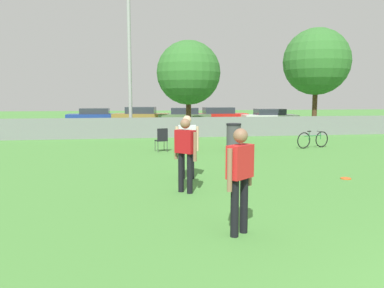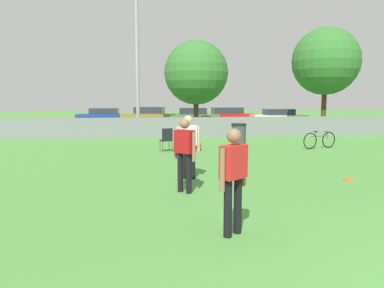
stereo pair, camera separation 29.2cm
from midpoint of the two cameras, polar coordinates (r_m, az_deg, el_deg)
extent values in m
cube|color=gray|center=(20.55, 3.90, 2.59)|extent=(26.07, 0.03, 1.10)
cylinder|color=#9E9EA3|center=(22.03, -7.99, 13.20)|extent=(0.20, 0.20, 9.06)
cylinder|color=#4C331E|center=(23.45, 0.98, 4.51)|extent=(0.32, 0.32, 2.20)
sphere|color=#33702D|center=(23.48, 1.00, 10.81)|extent=(3.94, 3.94, 3.94)
cylinder|color=#4C331E|center=(26.03, 19.73, 5.08)|extent=(0.32, 0.32, 2.86)
sphere|color=#33702D|center=(26.12, 20.02, 11.77)|extent=(4.31, 4.31, 4.31)
cylinder|color=black|center=(9.98, -0.47, -2.76)|extent=(0.13, 0.13, 0.92)
cylinder|color=black|center=(9.99, 0.98, -2.74)|extent=(0.13, 0.13, 0.92)
cube|color=silver|center=(9.89, 0.25, 1.37)|extent=(0.48, 0.26, 0.52)
sphere|color=#D8AD8C|center=(9.86, 0.25, 3.71)|extent=(0.23, 0.23, 0.23)
cylinder|color=#D8AD8C|center=(9.89, -1.31, 0.80)|extent=(0.08, 0.08, 0.66)
cylinder|color=#D8AD8C|center=(9.91, 1.81, 0.81)|extent=(0.08, 0.08, 0.66)
cylinder|color=black|center=(5.92, 6.91, -9.75)|extent=(0.13, 0.13, 0.92)
cylinder|color=black|center=(6.12, 8.35, -9.22)|extent=(0.13, 0.13, 0.92)
cube|color=red|center=(5.85, 7.76, -2.71)|extent=(0.50, 0.46, 0.52)
sphere|color=#8C664C|center=(5.80, 7.83, 1.25)|extent=(0.23, 0.23, 0.23)
cylinder|color=#8C664C|center=(5.66, 6.12, -4.02)|extent=(0.08, 0.08, 0.66)
cylinder|color=#8C664C|center=(6.09, 9.25, -3.28)|extent=(0.08, 0.08, 0.66)
cylinder|color=black|center=(8.64, -0.82, -4.31)|extent=(0.13, 0.13, 0.92)
cylinder|color=black|center=(8.48, 0.50, -4.52)|extent=(0.13, 0.13, 0.92)
cube|color=#B21419|center=(8.45, -0.17, 0.38)|extent=(0.48, 0.48, 0.52)
sphere|color=#8C664C|center=(8.41, -0.17, 3.12)|extent=(0.23, 0.23, 0.23)
cylinder|color=#8C664C|center=(8.63, -1.57, -0.13)|extent=(0.08, 0.08, 0.66)
cylinder|color=#8C664C|center=(8.29, 1.29, -0.43)|extent=(0.08, 0.08, 0.66)
cylinder|color=#E5591E|center=(10.82, 23.51, -4.99)|extent=(0.27, 0.27, 0.03)
torus|color=#E5591E|center=(10.82, 23.51, -4.98)|extent=(0.28, 0.28, 0.03)
cylinder|color=#333338|center=(15.36, -2.97, -0.20)|extent=(0.02, 0.02, 0.43)
cylinder|color=#333338|center=(15.25, -4.34, -0.27)|extent=(0.02, 0.02, 0.43)
cylinder|color=#333338|center=(15.00, -2.52, -0.38)|extent=(0.02, 0.02, 0.43)
cylinder|color=#333338|center=(14.88, -3.92, -0.44)|extent=(0.02, 0.02, 0.43)
cube|color=black|center=(15.09, -3.45, 0.54)|extent=(0.52, 0.52, 0.03)
cube|color=black|center=(14.87, -3.21, 1.46)|extent=(0.43, 0.13, 0.49)
torus|color=black|center=(16.56, 18.04, 0.46)|extent=(0.68, 0.24, 0.70)
torus|color=black|center=(17.24, 20.56, 0.60)|extent=(0.68, 0.24, 0.70)
cylinder|color=#267238|center=(16.88, 19.35, 1.14)|extent=(0.90, 0.29, 0.04)
cylinder|color=#267238|center=(16.73, 18.79, 1.11)|extent=(0.03, 0.03, 0.36)
cylinder|color=#267238|center=(17.17, 20.39, 1.19)|extent=(0.03, 0.03, 0.33)
cube|color=black|center=(16.71, 18.82, 1.80)|extent=(0.17, 0.10, 0.04)
cylinder|color=black|center=(17.15, 20.41, 1.73)|extent=(0.15, 0.43, 0.03)
cylinder|color=#3F3F44|center=(15.33, 7.67, 0.87)|extent=(0.58, 0.58, 1.04)
cylinder|color=black|center=(15.28, 7.70, 2.96)|extent=(0.61, 0.61, 0.08)
cube|color=maroon|center=(15.39, 0.58, -0.43)|extent=(0.66, 0.36, 0.30)
cube|color=black|center=(15.37, 0.58, 0.17)|extent=(0.56, 0.04, 0.02)
cylinder|color=black|center=(31.97, -10.36, 3.72)|extent=(0.67, 0.19, 0.67)
cylinder|color=black|center=(30.36, -10.57, 3.54)|extent=(0.67, 0.19, 0.67)
cylinder|color=black|center=(32.27, -15.14, 3.62)|extent=(0.67, 0.19, 0.67)
cylinder|color=black|center=(30.68, -15.59, 3.44)|extent=(0.67, 0.19, 0.67)
cube|color=navy|center=(31.28, -12.93, 3.95)|extent=(4.36, 1.89, 0.61)
cube|color=#2D333D|center=(31.26, -12.96, 4.93)|extent=(2.28, 1.64, 0.46)
cylinder|color=black|center=(30.51, -3.44, 3.67)|extent=(0.70, 0.30, 0.68)
cylinder|color=black|center=(28.90, -3.84, 3.48)|extent=(0.70, 0.30, 0.68)
cylinder|color=black|center=(30.95, -8.37, 3.66)|extent=(0.70, 0.30, 0.68)
cylinder|color=black|center=(29.37, -9.02, 3.46)|extent=(0.70, 0.30, 0.68)
cube|color=olive|center=(29.89, -6.18, 4.00)|extent=(4.58, 2.62, 0.69)
cube|color=#2D333D|center=(29.86, -6.20, 5.16)|extent=(2.50, 2.01, 0.52)
cylinder|color=black|center=(30.09, 2.98, 3.63)|extent=(0.70, 0.30, 0.68)
cylinder|color=black|center=(28.59, 2.97, 3.44)|extent=(0.70, 0.30, 0.68)
cylinder|color=black|center=(30.19, -1.79, 3.64)|extent=(0.70, 0.30, 0.68)
cylinder|color=black|center=(28.70, -2.04, 3.46)|extent=(0.70, 0.30, 0.68)
cube|color=#59724C|center=(29.35, 0.53, 3.96)|extent=(4.28, 2.40, 0.65)
cube|color=#2D333D|center=(29.33, 0.53, 5.07)|extent=(2.33, 1.86, 0.49)
cylinder|color=black|center=(31.70, 7.79, 3.72)|extent=(0.65, 0.19, 0.65)
cylinder|color=black|center=(30.22, 8.58, 3.54)|extent=(0.65, 0.19, 0.65)
cylinder|color=black|center=(31.07, 2.75, 3.71)|extent=(0.65, 0.19, 0.65)
cylinder|color=black|center=(29.55, 3.30, 3.53)|extent=(0.65, 0.19, 0.65)
cube|color=red|center=(30.59, 5.63, 4.04)|extent=(4.59, 1.83, 0.66)
cube|color=#2D333D|center=(30.56, 5.64, 5.12)|extent=(2.39, 1.59, 0.50)
cylinder|color=black|center=(31.09, 15.09, 3.46)|extent=(0.63, 0.20, 0.63)
cylinder|color=black|center=(29.60, 16.15, 3.25)|extent=(0.63, 0.20, 0.63)
cylinder|color=black|center=(30.29, 10.49, 3.49)|extent=(0.63, 0.20, 0.63)
cylinder|color=black|center=(28.77, 11.34, 3.29)|extent=(0.63, 0.20, 0.63)
cube|color=white|center=(29.90, 13.30, 3.76)|extent=(4.23, 1.96, 0.61)
cube|color=#2D333D|center=(29.87, 13.33, 4.79)|extent=(2.22, 1.67, 0.46)
camera|label=1|loc=(0.15, -89.07, 0.12)|focal=35.00mm
camera|label=2|loc=(0.15, 90.93, -0.12)|focal=35.00mm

